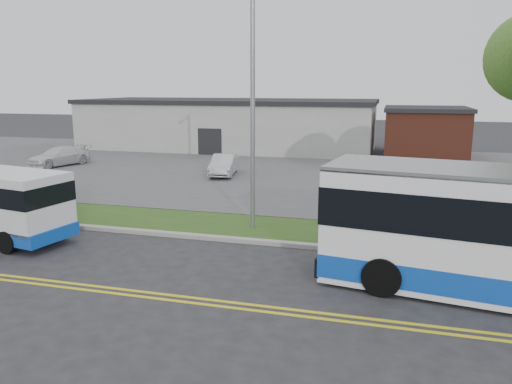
% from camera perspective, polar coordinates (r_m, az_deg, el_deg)
% --- Properties ---
extents(ground, '(140.00, 140.00, 0.00)m').
position_cam_1_polar(ground, '(18.19, -12.00, -5.87)').
color(ground, '#28282B').
rests_on(ground, ground).
extents(lane_line_north, '(70.00, 0.12, 0.01)m').
position_cam_1_polar(lane_line_north, '(15.09, -18.79, -10.04)').
color(lane_line_north, yellow).
rests_on(lane_line_north, ground).
extents(lane_line_south, '(70.00, 0.12, 0.01)m').
position_cam_1_polar(lane_line_south, '(14.87, -19.44, -10.43)').
color(lane_line_south, yellow).
rests_on(lane_line_south, ground).
extents(curb, '(80.00, 0.30, 0.15)m').
position_cam_1_polar(curb, '(19.10, -10.50, -4.70)').
color(curb, '#9E9B93').
rests_on(curb, ground).
extents(verge, '(80.00, 3.30, 0.10)m').
position_cam_1_polar(verge, '(20.68, -8.33, -3.41)').
color(verge, '#27501A').
rests_on(verge, ground).
extents(parking_lot, '(80.00, 25.00, 0.10)m').
position_cam_1_polar(parking_lot, '(33.76, 1.29, 2.73)').
color(parking_lot, '#4C4C4F').
rests_on(parking_lot, ground).
extents(commercial_building, '(25.40, 10.40, 4.35)m').
position_cam_1_polar(commercial_building, '(44.73, -3.05, 7.76)').
color(commercial_building, '#9E9E99').
rests_on(commercial_building, ground).
extents(brick_wing, '(6.30, 7.30, 3.90)m').
position_cam_1_polar(brick_wing, '(41.53, 18.77, 6.51)').
color(brick_wing, brown).
rests_on(brick_wing, ground).
extents(streetlight_near, '(0.35, 1.53, 9.50)m').
position_cam_1_polar(streetlight_near, '(18.76, -0.45, 11.19)').
color(streetlight_near, gray).
rests_on(streetlight_near, verge).
extents(parked_car_a, '(1.96, 4.03, 1.27)m').
position_cam_1_polar(parked_car_a, '(30.84, -3.70, 3.11)').
color(parked_car_a, silver).
rests_on(parked_car_a, parking_lot).
extents(parked_car_b, '(3.16, 4.76, 1.28)m').
position_cam_1_polar(parked_car_b, '(37.13, -21.60, 3.82)').
color(parked_car_b, silver).
rests_on(parked_car_b, parking_lot).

